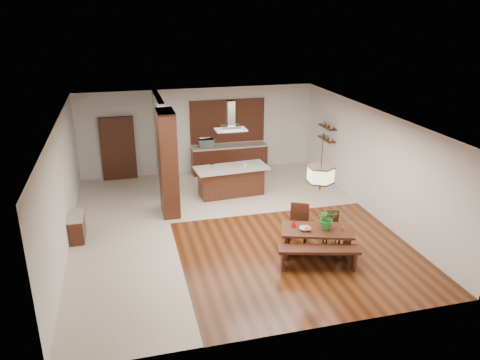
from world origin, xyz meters
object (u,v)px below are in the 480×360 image
object	(u,v)px
dining_chair_right	(332,230)
hallway_console	(77,227)
dining_chair_left	(298,226)
kitchen_island	(231,180)
foliage_plant	(327,219)
pendant_lantern	(321,163)
dining_table	(317,236)
dining_bench	(318,258)
fruit_bowl	(305,229)
range_hood	(231,116)
microwave	(206,143)
island_cup	(245,165)

from	to	relation	value
dining_chair_right	hallway_console	bearing A→B (deg)	174.21
dining_chair_left	kitchen_island	size ratio (longest dim) A/B	0.45
foliage_plant	pendant_lantern	bearing A→B (deg)	171.14
foliage_plant	dining_table	bearing A→B (deg)	171.14
pendant_lantern	dining_bench	bearing A→B (deg)	-108.59
fruit_bowl	range_hood	xyz separation A→B (m)	(-0.75, 4.10, 1.76)
range_hood	microwave	distance (m)	2.56
microwave	foliage_plant	bearing A→B (deg)	-74.50
foliage_plant	range_hood	size ratio (longest dim) A/B	0.56
microwave	island_cup	bearing A→B (deg)	-69.97
dining_table	microwave	bearing A→B (deg)	102.55
dining_chair_right	kitchen_island	xyz separation A→B (m)	(-1.57, 3.78, 0.04)
dining_bench	island_cup	xyz separation A→B (m)	(-0.44, 4.57, 0.70)
hallway_console	pendant_lantern	world-z (taller)	pendant_lantern
dining_chair_right	microwave	bearing A→B (deg)	120.05
dining_bench	dining_chair_right	size ratio (longest dim) A/B	2.07
range_hood	microwave	size ratio (longest dim) A/B	1.80
dining_bench	fruit_bowl	bearing A→B (deg)	100.19
dining_chair_left	fruit_bowl	xyz separation A→B (m)	(-0.06, -0.57, 0.20)
dining_table	kitchen_island	xyz separation A→B (m)	(-1.03, 4.12, -0.03)
dining_bench	pendant_lantern	world-z (taller)	pendant_lantern
dining_chair_right	kitchen_island	distance (m)	4.09
dining_chair_left	foliage_plant	xyz separation A→B (m)	(0.44, -0.63, 0.42)
dining_bench	foliage_plant	distance (m)	0.94
foliage_plant	microwave	world-z (taller)	microwave
hallway_console	fruit_bowl	world-z (taller)	fruit_bowl
microwave	dining_chair_left	bearing A→B (deg)	-77.18
pendant_lantern	microwave	xyz separation A→B (m)	(-1.39, 6.25, -1.16)
dining_table	microwave	distance (m)	6.43
dining_bench	range_hood	xyz separation A→B (m)	(-0.85, 4.67, 2.22)
kitchen_island	range_hood	world-z (taller)	range_hood
fruit_bowl	island_cup	world-z (taller)	island_cup
hallway_console	dining_chair_right	bearing A→B (deg)	-17.77
dining_bench	kitchen_island	xyz separation A→B (m)	(-0.85, 4.67, 0.22)
hallway_console	kitchen_island	distance (m)	4.76
dining_bench	microwave	xyz separation A→B (m)	(-1.21, 6.80, 0.84)
dining_bench	dining_chair_left	xyz separation A→B (m)	(-0.04, 1.14, 0.25)
range_hood	island_cup	size ratio (longest dim) A/B	7.59
hallway_console	range_hood	bearing A→B (deg)	23.28
dining_chair_left	kitchen_island	distance (m)	3.62
dining_chair_left	fruit_bowl	distance (m)	0.60
dining_table	fruit_bowl	xyz separation A→B (m)	(-0.29, 0.03, 0.21)
pendant_lantern	kitchen_island	distance (m)	4.60
dining_table	pendant_lantern	size ratio (longest dim) A/B	1.36
hallway_console	kitchen_island	size ratio (longest dim) A/B	0.39
dining_chair_right	foliage_plant	bearing A→B (deg)	-119.15
dining_bench	microwave	size ratio (longest dim) A/B	3.55
microwave	pendant_lantern	bearing A→B (deg)	-76.28
range_hood	dining_chair_left	bearing A→B (deg)	-77.07
dining_table	fruit_bowl	distance (m)	0.36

